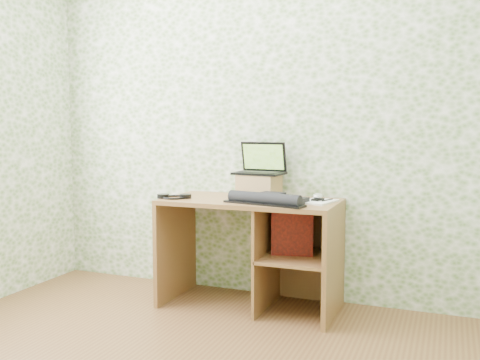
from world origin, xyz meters
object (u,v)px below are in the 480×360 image
at_px(riser, 259,186).
at_px(keyboard, 268,199).
at_px(laptop, 261,166).
at_px(notepad, 318,202).
at_px(desk, 262,238).

distance_m(riser, keyboard, 0.31).
bearing_deg(laptop, keyboard, -58.58).
bearing_deg(keyboard, laptop, 128.39).
relative_size(laptop, keyboard, 0.63).
height_order(riser, notepad, riser).
bearing_deg(laptop, desk, -61.94).
distance_m(desk, laptop, 0.51).
bearing_deg(notepad, laptop, 174.72).
xyz_separation_m(desk, riser, (-0.07, 0.12, 0.35)).
distance_m(keyboard, notepad, 0.34).
bearing_deg(keyboard, notepad, 38.05).
xyz_separation_m(keyboard, notepad, (0.30, 0.15, -0.02)).
bearing_deg(notepad, desk, -166.77).
bearing_deg(desk, notepad, -0.17).
relative_size(keyboard, notepad, 2.13).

